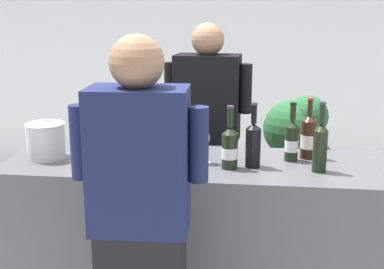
% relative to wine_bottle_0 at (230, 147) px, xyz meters
% --- Properties ---
extents(wall_back, '(8.00, 0.10, 2.80)m').
position_rel_wine_bottle_0_xyz_m(wall_back, '(-0.07, 2.69, 0.29)').
color(wall_back, silver).
rests_on(wall_back, ground_plane).
extents(counter, '(2.29, 0.67, 1.00)m').
position_rel_wine_bottle_0_xyz_m(counter, '(-0.07, 0.09, -0.61)').
color(counter, '#4C4C51').
rests_on(counter, ground_plane).
extents(wine_bottle_0, '(0.08, 0.08, 0.33)m').
position_rel_wine_bottle_0_xyz_m(wine_bottle_0, '(0.00, 0.00, 0.00)').
color(wine_bottle_0, black).
rests_on(wine_bottle_0, counter).
extents(wine_bottle_1, '(0.09, 0.09, 0.33)m').
position_rel_wine_bottle_0_xyz_m(wine_bottle_1, '(0.42, 0.24, 0.01)').
color(wine_bottle_1, black).
rests_on(wine_bottle_1, counter).
extents(wine_bottle_2, '(0.08, 0.08, 0.31)m').
position_rel_wine_bottle_0_xyz_m(wine_bottle_2, '(-0.52, 0.19, 0.00)').
color(wine_bottle_2, black).
rests_on(wine_bottle_2, counter).
extents(wine_bottle_3, '(0.08, 0.08, 0.32)m').
position_rel_wine_bottle_0_xyz_m(wine_bottle_3, '(-0.76, -0.02, 0.01)').
color(wine_bottle_3, black).
rests_on(wine_bottle_3, counter).
extents(wine_bottle_4, '(0.07, 0.07, 0.33)m').
position_rel_wine_bottle_0_xyz_m(wine_bottle_4, '(-0.30, 0.25, 0.01)').
color(wine_bottle_4, black).
rests_on(wine_bottle_4, counter).
extents(wine_bottle_5, '(0.08, 0.08, 0.34)m').
position_rel_wine_bottle_0_xyz_m(wine_bottle_5, '(0.12, 0.04, 0.01)').
color(wine_bottle_5, black).
rests_on(wine_bottle_5, counter).
extents(wine_bottle_6, '(0.07, 0.07, 0.32)m').
position_rel_wine_bottle_0_xyz_m(wine_bottle_6, '(0.32, 0.18, 0.00)').
color(wine_bottle_6, black).
rests_on(wine_bottle_6, counter).
extents(wine_bottle_7, '(0.08, 0.08, 0.33)m').
position_rel_wine_bottle_0_xyz_m(wine_bottle_7, '(-0.40, 0.26, 0.01)').
color(wine_bottle_7, black).
rests_on(wine_bottle_7, counter).
extents(wine_bottle_9, '(0.07, 0.07, 0.36)m').
position_rel_wine_bottle_0_xyz_m(wine_bottle_9, '(0.45, 0.00, 0.02)').
color(wine_bottle_9, black).
rests_on(wine_bottle_9, counter).
extents(wine_bottle_10, '(0.08, 0.08, 0.34)m').
position_rel_wine_bottle_0_xyz_m(wine_bottle_10, '(-0.37, -0.09, 0.01)').
color(wine_bottle_10, black).
rests_on(wine_bottle_10, counter).
extents(wine_glass, '(0.08, 0.08, 0.19)m').
position_rel_wine_bottle_0_xyz_m(wine_glass, '(-0.14, 0.07, 0.02)').
color(wine_glass, silver).
rests_on(wine_glass, counter).
extents(ice_bucket, '(0.22, 0.22, 0.20)m').
position_rel_wine_bottle_0_xyz_m(ice_bucket, '(-1.01, 0.06, -0.01)').
color(ice_bucket, silver).
rests_on(ice_bucket, counter).
extents(person_server, '(0.57, 0.27, 1.71)m').
position_rel_wine_bottle_0_xyz_m(person_server, '(-0.19, 0.77, -0.27)').
color(person_server, black).
rests_on(person_server, ground_plane).
extents(person_guest, '(0.55, 0.26, 1.71)m').
position_rel_wine_bottle_0_xyz_m(person_guest, '(-0.33, -0.62, -0.27)').
color(person_guest, black).
rests_on(person_guest, ground_plane).
extents(potted_shrub, '(0.58, 0.47, 1.20)m').
position_rel_wine_bottle_0_xyz_m(potted_shrub, '(0.46, 1.12, -0.33)').
color(potted_shrub, brown).
rests_on(potted_shrub, ground_plane).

